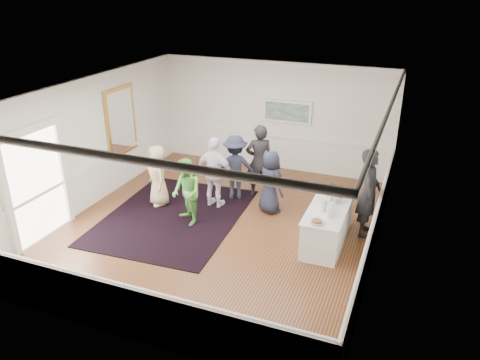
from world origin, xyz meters
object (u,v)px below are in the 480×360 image
at_px(guest_tan, 158,176).
at_px(ice_bucket, 332,197).
at_px(guest_navy, 270,182).
at_px(guest_lilac, 215,173).
at_px(nut_bowl, 317,222).
at_px(serving_table, 328,223).
at_px(guest_green, 186,192).
at_px(guest_dark_b, 259,161).
at_px(bartender, 369,193).
at_px(guest_dark_a, 235,167).

xyz_separation_m(guest_tan, ice_bucket, (4.39, -0.03, 0.18)).
distance_m(guest_navy, ice_bucket, 1.78).
distance_m(guest_lilac, nut_bowl, 3.30).
bearing_deg(guest_navy, serving_table, -172.66).
distance_m(ice_bucket, nut_bowl, 1.09).
height_order(guest_green, guest_navy, guest_green).
distance_m(guest_tan, guest_dark_b, 2.62).
bearing_deg(serving_table, bartender, 42.23).
bearing_deg(guest_tan, serving_table, 38.87).
bearing_deg(serving_table, guest_dark_a, 154.36).
xyz_separation_m(guest_navy, nut_bowl, (1.55, -1.77, 0.11)).
relative_size(guest_dark_a, guest_navy, 1.08).
xyz_separation_m(serving_table, ice_bucket, (0.01, 0.21, 0.54)).
height_order(bartender, guest_dark_b, bartender).
bearing_deg(ice_bucket, guest_tan, 179.60).
height_order(serving_table, ice_bucket, ice_bucket).
distance_m(guest_green, nut_bowl, 3.20).
xyz_separation_m(guest_lilac, guest_navy, (1.37, 0.23, -0.12)).
bearing_deg(guest_dark_a, nut_bowl, 115.27).
distance_m(bartender, guest_dark_b, 3.08).
bearing_deg(ice_bucket, bartender, 32.06).
bearing_deg(serving_table, guest_lilac, 167.37).
bearing_deg(bartender, guest_navy, 82.62).
bearing_deg(guest_dark_b, guest_dark_a, 5.12).
bearing_deg(guest_tan, guest_dark_a, 74.56).
bearing_deg(nut_bowl, guest_tan, 165.49).
distance_m(bartender, nut_bowl, 1.73).
bearing_deg(ice_bucket, serving_table, -93.91).
height_order(guest_dark_b, nut_bowl, guest_dark_b).
bearing_deg(nut_bowl, guest_green, 171.38).
bearing_deg(guest_lilac, nut_bowl, 157.63).
relative_size(guest_green, ice_bucket, 6.13).
height_order(bartender, nut_bowl, bartender).
bearing_deg(guest_lilac, serving_table, 172.82).
relative_size(guest_lilac, guest_dark_b, 0.93).
height_order(guest_green, guest_dark_a, guest_dark_a).
xyz_separation_m(guest_dark_a, ice_bucket, (2.73, -1.09, 0.11)).
bearing_deg(guest_lilac, guest_dark_a, -108.47).
bearing_deg(guest_green, nut_bowl, 31.54).
height_order(guest_tan, guest_lilac, guest_lilac).
xyz_separation_m(guest_lilac, guest_dark_b, (0.81, 0.99, 0.07)).
height_order(bartender, guest_lilac, bartender).
distance_m(guest_dark_a, guest_dark_b, 0.65).
bearing_deg(ice_bucket, guest_green, -169.48).
bearing_deg(guest_dark_a, serving_table, 129.07).
distance_m(bartender, guest_navy, 2.37).
xyz_separation_m(guest_dark_a, guest_navy, (1.09, -0.40, -0.07)).
distance_m(guest_green, guest_dark_b, 2.31).
bearing_deg(ice_bucket, guest_lilac, 171.34).
bearing_deg(guest_lilac, bartender, -174.77).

